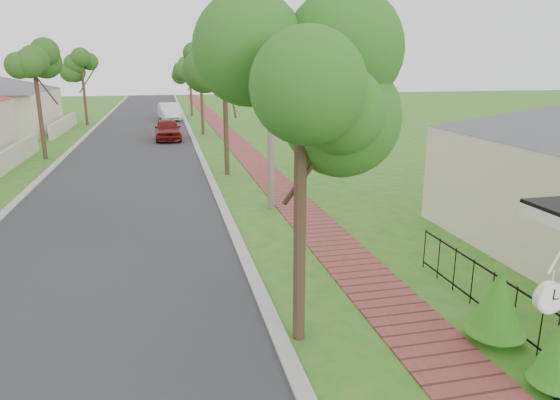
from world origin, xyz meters
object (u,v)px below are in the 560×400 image
object	(u,v)px
parked_car_red	(168,129)
near_tree	(301,98)
station_clock	(552,295)
parked_car_white	(169,112)
utility_pole	(271,93)

from	to	relation	value
parked_car_red	near_tree	bearing A→B (deg)	-86.44
near_tree	station_clock	xyz separation A→B (m)	(2.67, -2.90, -2.42)
parked_car_red	parked_car_white	distance (m)	12.54
utility_pole	station_clock	world-z (taller)	utility_pole
parked_car_red	parked_car_white	bearing A→B (deg)	87.83
parked_car_white	utility_pole	distance (m)	30.48
parked_car_white	utility_pole	world-z (taller)	utility_pole
parked_car_red	near_tree	size ratio (longest dim) A/B	0.76
near_tree	parked_car_red	bearing A→B (deg)	94.40
parked_car_red	station_clock	world-z (taller)	station_clock
station_clock	parked_car_white	bearing A→B (deg)	96.04
near_tree	station_clock	world-z (taller)	near_tree
near_tree	station_clock	bearing A→B (deg)	-47.34
parked_car_white	utility_pole	xyz separation A→B (m)	(3.01, -30.16, 3.23)
utility_pole	parked_car_white	bearing A→B (deg)	95.70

